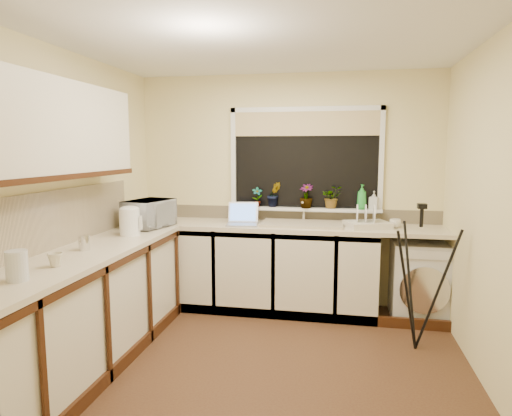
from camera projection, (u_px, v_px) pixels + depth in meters
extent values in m
plane|color=#533821|center=(262.00, 363.00, 3.50)|extent=(3.20, 3.20, 0.00)
plane|color=white|center=(262.00, 38.00, 3.18)|extent=(3.20, 3.20, 0.00)
plane|color=beige|center=(286.00, 190.00, 4.80)|extent=(3.20, 0.00, 3.20)
plane|color=beige|center=(199.00, 254.00, 1.88)|extent=(3.20, 0.00, 3.20)
plane|color=beige|center=(69.00, 203.00, 3.64)|extent=(0.00, 3.00, 3.00)
plane|color=beige|center=(493.00, 214.00, 3.04)|extent=(0.00, 3.00, 3.00)
cube|color=silver|center=(251.00, 268.00, 4.67)|extent=(2.55, 0.60, 0.86)
cube|color=silver|center=(87.00, 312.00, 3.39)|extent=(0.54, 2.40, 0.86)
cube|color=beige|center=(282.00, 226.00, 4.55)|extent=(3.20, 0.60, 0.04)
cube|color=beige|center=(84.00, 255.00, 3.33)|extent=(0.60, 2.40, 0.04)
cube|color=silver|center=(46.00, 129.00, 3.09)|extent=(0.28, 1.90, 0.70)
cube|color=beige|center=(47.00, 221.00, 3.35)|extent=(0.02, 2.40, 0.45)
cube|color=beige|center=(286.00, 214.00, 4.82)|extent=(3.20, 0.02, 0.14)
cube|color=black|center=(305.00, 160.00, 4.70)|extent=(1.50, 0.02, 1.00)
cube|color=tan|center=(306.00, 124.00, 4.63)|extent=(1.50, 0.02, 0.25)
cube|color=white|center=(304.00, 209.00, 4.72)|extent=(1.60, 0.14, 0.03)
cube|color=tan|center=(302.00, 224.00, 4.51)|extent=(0.82, 0.46, 0.03)
cylinder|color=silver|center=(304.00, 211.00, 4.67)|extent=(0.03, 0.03, 0.24)
cube|color=silver|center=(420.00, 280.00, 4.40)|extent=(0.54, 0.53, 0.77)
cube|color=#98989F|center=(242.00, 225.00, 4.48)|extent=(0.33, 0.26, 0.02)
cube|color=#5483E4|center=(243.00, 212.00, 4.62)|extent=(0.32, 0.13, 0.20)
cylinder|color=white|center=(130.00, 222.00, 3.96)|extent=(0.18, 0.18, 0.23)
cube|color=beige|center=(367.00, 225.00, 4.35)|extent=(0.48, 0.43, 0.06)
cylinder|color=silver|center=(17.00, 266.00, 2.59)|extent=(0.12, 0.12, 0.18)
cylinder|color=silver|center=(84.00, 243.00, 3.38)|extent=(0.08, 0.08, 0.11)
imported|color=silver|center=(149.00, 214.00, 4.38)|extent=(0.42, 0.54, 0.27)
imported|color=#999999|center=(257.00, 197.00, 4.76)|extent=(0.13, 0.10, 0.21)
imported|color=#999999|center=(274.00, 194.00, 4.75)|extent=(0.18, 0.17, 0.27)
imported|color=#999999|center=(306.00, 196.00, 4.66)|extent=(0.17, 0.17, 0.25)
imported|color=#999999|center=(332.00, 197.00, 4.64)|extent=(0.24, 0.22, 0.23)
imported|color=green|center=(362.00, 197.00, 4.55)|extent=(0.13, 0.13, 0.26)
imported|color=#999999|center=(374.00, 200.00, 4.57)|extent=(0.10, 0.11, 0.19)
imported|color=silver|center=(395.00, 223.00, 4.35)|extent=(0.14, 0.14, 0.09)
imported|color=beige|center=(55.00, 260.00, 2.91)|extent=(0.11, 0.11, 0.09)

